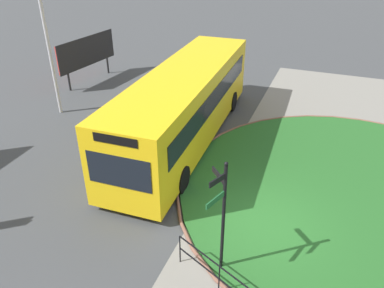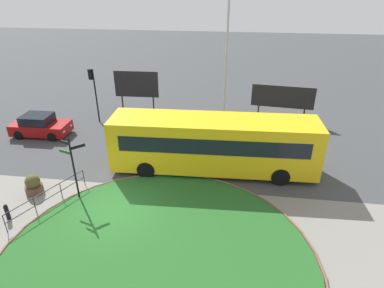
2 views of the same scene
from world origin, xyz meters
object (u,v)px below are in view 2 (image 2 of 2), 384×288
at_px(bollard_foreground, 7,212).
at_px(traffic_light_near, 93,84).
at_px(signpost_directional, 73,163).
at_px(planter_near_signpost, 33,185).
at_px(bus_yellow, 213,144).
at_px(billboard_right, 137,85).
at_px(billboard_left, 283,97).
at_px(lamppost_tall, 226,58).
at_px(car_far_lane, 40,126).

xyz_separation_m(bollard_foreground, traffic_light_near, (-0.40, 11.66, 2.59)).
xyz_separation_m(signpost_directional, planter_near_signpost, (-2.47, 0.10, -1.56)).
xyz_separation_m(bus_yellow, billboard_right, (-6.94, 8.61, 0.55)).
height_order(bollard_foreground, billboard_right, billboard_right).
relative_size(bus_yellow, billboard_right, 3.20).
relative_size(bollard_foreground, billboard_right, 0.23).
distance_m(bus_yellow, billboard_left, 9.55).
distance_m(signpost_directional, billboard_left, 16.43).
bearing_deg(signpost_directional, planter_near_signpost, 177.76).
relative_size(bus_yellow, lamppost_tall, 1.25).
relative_size(car_far_lane, lamppost_tall, 0.43).
distance_m(traffic_light_near, planter_near_signpost, 9.90).
height_order(lamppost_tall, planter_near_signpost, lamppost_tall).
relative_size(car_far_lane, billboard_right, 1.10).
bearing_deg(signpost_directional, bus_yellow, 29.26).
bearing_deg(billboard_right, signpost_directional, -90.05).
xyz_separation_m(car_far_lane, lamppost_tall, (12.78, 3.94, 4.24)).
bearing_deg(planter_near_signpost, traffic_light_near, 92.69).
bearing_deg(traffic_light_near, bus_yellow, 156.58).
bearing_deg(bollard_foreground, billboard_right, 81.56).
height_order(lamppost_tall, billboard_right, lamppost_tall).
relative_size(bollard_foreground, billboard_left, 0.18).
bearing_deg(traffic_light_near, planter_near_signpost, 101.63).
distance_m(bus_yellow, planter_near_signpost, 9.77).
xyz_separation_m(bus_yellow, planter_near_signpost, (-9.01, -3.57, -1.22)).
bearing_deg(planter_near_signpost, billboard_right, 80.34).
bearing_deg(traffic_light_near, billboard_right, -124.98).
bearing_deg(traffic_light_near, lamppost_tall, -164.88).
relative_size(traffic_light_near, planter_near_signpost, 3.85).
height_order(car_far_lane, traffic_light_near, traffic_light_near).
xyz_separation_m(car_far_lane, planter_near_signpost, (3.47, -6.68, -0.22)).
height_order(signpost_directional, billboard_right, signpost_directional).
relative_size(bollard_foreground, bus_yellow, 0.07).
xyz_separation_m(traffic_light_near, billboard_left, (14.19, 2.30, -1.17)).
bearing_deg(signpost_directional, bollard_foreground, -141.48).
bearing_deg(bollard_foreground, car_far_lane, 111.29).
bearing_deg(billboard_right, lamppost_tall, -14.10).
bearing_deg(signpost_directional, traffic_light_near, 106.82).
relative_size(billboard_left, billboard_right, 1.30).
relative_size(car_far_lane, traffic_light_near, 0.96).
relative_size(bollard_foreground, planter_near_signpost, 0.77).
bearing_deg(lamppost_tall, bus_yellow, -92.41).
height_order(car_far_lane, planter_near_signpost, car_far_lane).
bearing_deg(lamppost_tall, signpost_directional, -122.54).
distance_m(bollard_foreground, billboard_left, 19.67).
height_order(traffic_light_near, billboard_left, traffic_light_near).
distance_m(bollard_foreground, bus_yellow, 10.76).
relative_size(signpost_directional, traffic_light_near, 0.84).
xyz_separation_m(bus_yellow, traffic_light_near, (-9.46, 5.99, 1.30)).
height_order(signpost_directional, bus_yellow, signpost_directional).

